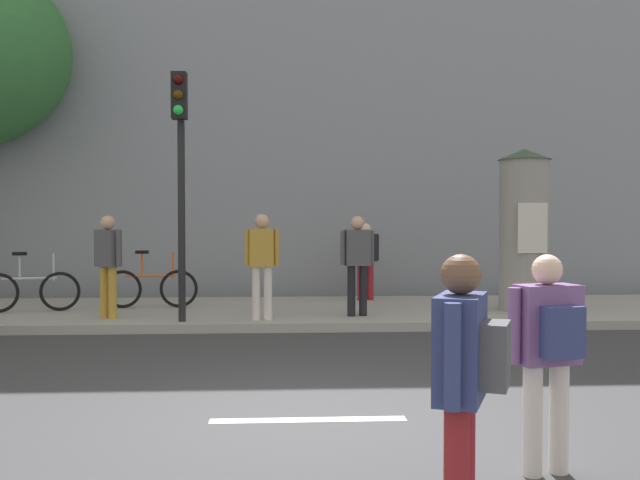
{
  "coord_description": "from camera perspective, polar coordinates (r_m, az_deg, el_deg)",
  "views": [
    {
      "loc": [
        -0.25,
        -6.47,
        1.84
      ],
      "look_at": [
        0.22,
        2.0,
        1.59
      ],
      "focal_mm": 40.09,
      "sensor_mm": 36.0,
      "label": 1
    }
  ],
  "objects": [
    {
      "name": "ground_plane",
      "position": [
        6.73,
        -0.95,
        -14.18
      ],
      "size": [
        80.0,
        80.0,
        0.0
      ],
      "primitive_type": "plane",
      "color": "#38383A"
    },
    {
      "name": "sidewalk_curb",
      "position": [
        13.59,
        -2.11,
        -5.77
      ],
      "size": [
        36.0,
        4.0,
        0.15
      ],
      "primitive_type": "cube",
      "color": "#9E9B93",
      "rests_on": "ground_plane"
    },
    {
      "name": "lane_markings",
      "position": [
        6.73,
        -0.95,
        -14.15
      ],
      "size": [
        25.8,
        0.16,
        0.01
      ],
      "color": "silver",
      "rests_on": "ground_plane"
    },
    {
      "name": "building_backdrop",
      "position": [
        18.91,
        -2.42,
        14.14
      ],
      "size": [
        36.0,
        5.0,
        11.83
      ],
      "primitive_type": "cube",
      "color": "gray",
      "rests_on": "ground_plane"
    },
    {
      "name": "traffic_light",
      "position": [
        11.86,
        -11.1,
        6.73
      ],
      "size": [
        0.24,
        0.45,
        4.04
      ],
      "color": "black",
      "rests_on": "sidewalk_curb"
    },
    {
      "name": "poster_column",
      "position": [
        13.69,
        15.96,
        0.87
      ],
      "size": [
        0.98,
        0.98,
        2.98
      ],
      "color": "gray",
      "rests_on": "sidewalk_curb"
    },
    {
      "name": "pedestrian_with_bag",
      "position": [
        5.4,
        17.76,
        -7.95
      ],
      "size": [
        0.6,
        0.45,
        1.59
      ],
      "color": "silver",
      "rests_on": "ground_plane"
    },
    {
      "name": "pedestrian_with_backpack",
      "position": [
        4.1,
        11.44,
        -10.36
      ],
      "size": [
        0.49,
        0.6,
        1.65
      ],
      "color": "maroon",
      "rests_on": "ground_plane"
    },
    {
      "name": "pedestrian_in_dark_shirt",
      "position": [
        12.4,
        2.99,
        -1.38
      ],
      "size": [
        0.6,
        0.31,
        1.74
      ],
      "color": "black",
      "rests_on": "sidewalk_curb"
    },
    {
      "name": "pedestrian_in_red_top",
      "position": [
        11.97,
        -4.66,
        -1.42
      ],
      "size": [
        0.58,
        0.25,
        1.77
      ],
      "color": "silver",
      "rests_on": "sidewalk_curb"
    },
    {
      "name": "pedestrian_in_light_jacket",
      "position": [
        14.83,
        3.65,
        -1.21
      ],
      "size": [
        0.6,
        0.4,
        1.6
      ],
      "color": "maroon",
      "rests_on": "sidewalk_curb"
    },
    {
      "name": "pedestrian_tallest",
      "position": [
        12.6,
        -16.56,
        -1.38
      ],
      "size": [
        0.5,
        0.45,
        1.75
      ],
      "color": "#B78C33",
      "rests_on": "sidewalk_curb"
    },
    {
      "name": "bicycle_leaning",
      "position": [
        13.94,
        -13.37,
        -3.7
      ],
      "size": [
        1.77,
        0.12,
        1.09
      ],
      "color": "black",
      "rests_on": "sidewalk_curb"
    },
    {
      "name": "bicycle_upright",
      "position": [
        14.01,
        -22.19,
        -3.75
      ],
      "size": [
        1.75,
        0.42,
        1.09
      ],
      "color": "black",
      "rests_on": "sidewalk_curb"
    }
  ]
}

